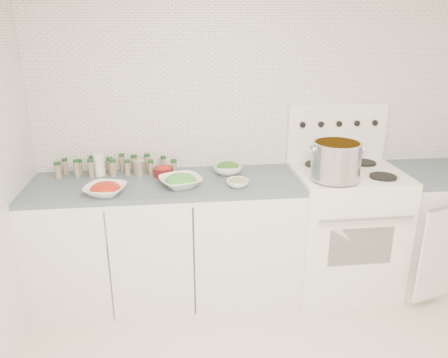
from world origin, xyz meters
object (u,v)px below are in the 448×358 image
stock_pot (336,159)px  bowl_tomato (105,189)px  bowl_snowpea (181,181)px  stove (342,226)px

stock_pot → bowl_tomato: (-1.51, -0.00, -0.14)m
stock_pot → bowl_tomato: stock_pot is taller
stock_pot → bowl_snowpea: stock_pot is taller
bowl_tomato → bowl_snowpea: size_ratio=0.89×
stove → stock_pot: size_ratio=3.93×
stove → bowl_tomato: stove is taller
stove → bowl_snowpea: (-1.20, -0.10, 0.44)m
stock_pot → bowl_snowpea: size_ratio=0.99×
stock_pot → bowl_tomato: size_ratio=1.11×
stove → bowl_tomato: size_ratio=4.36×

